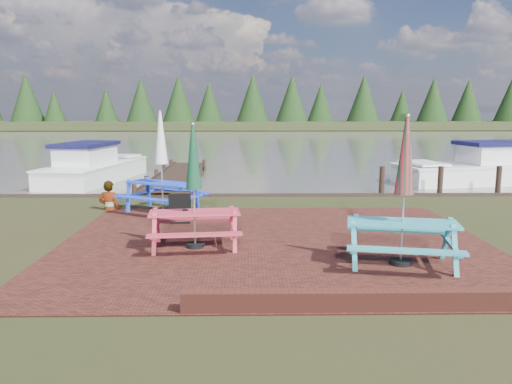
{
  "coord_description": "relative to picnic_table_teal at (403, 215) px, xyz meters",
  "views": [
    {
      "loc": [
        -0.56,
        -9.22,
        2.79
      ],
      "look_at": [
        -0.39,
        1.64,
        1.0
      ],
      "focal_mm": 35.0,
      "sensor_mm": 36.0,
      "label": 1
    }
  ],
  "objects": [
    {
      "name": "water",
      "position": [
        -2.2,
        37.55,
        -0.94
      ],
      "size": [
        120.0,
        60.0,
        0.02
      ],
      "primitive_type": "cube",
      "color": "#48453D",
      "rests_on": "ground"
    },
    {
      "name": "person",
      "position": [
        -6.69,
        5.22,
        -0.12
      ],
      "size": [
        0.64,
        0.47,
        1.64
      ],
      "primitive_type": "imported",
      "rotation": [
        0.0,
        0.0,
        3.01
      ],
      "color": "gray",
      "rests_on": "ground"
    },
    {
      "name": "ground",
      "position": [
        -2.2,
        0.55,
        -0.94
      ],
      "size": [
        120.0,
        120.0,
        0.0
      ],
      "primitive_type": "plane",
      "color": "black",
      "rests_on": "ground"
    },
    {
      "name": "picnic_table_teal",
      "position": [
        0.0,
        0.0,
        0.0
      ],
      "size": [
        2.24,
        2.07,
        2.69
      ],
      "rotation": [
        0.0,
        0.0,
        -0.2
      ],
      "color": "teal",
      "rests_on": "ground"
    },
    {
      "name": "brick_wall",
      "position": [
        -0.06,
        -1.87,
        -0.79
      ],
      "size": [
        6.21,
        1.79,
        0.3
      ],
      "color": "#4C1E16",
      "rests_on": "ground"
    },
    {
      "name": "boat_near",
      "position": [
        6.94,
        11.53,
        -0.58
      ],
      "size": [
        7.26,
        3.64,
        1.88
      ],
      "rotation": [
        0.0,
        0.0,
        1.76
      ],
      "color": "silver",
      "rests_on": "ground"
    },
    {
      "name": "picnic_table_red",
      "position": [
        -3.85,
        1.22,
        -0.06
      ],
      "size": [
        1.96,
        1.78,
        2.51
      ],
      "rotation": [
        0.0,
        0.0,
        0.1
      ],
      "color": "#AF2D3E",
      "rests_on": "ground"
    },
    {
      "name": "chalkboard",
      "position": [
        -4.44,
        3.36,
        -0.53
      ],
      "size": [
        0.51,
        0.49,
        0.8
      ],
      "rotation": [
        0.0,
        0.0,
        0.06
      ],
      "color": "black",
      "rests_on": "ground"
    },
    {
      "name": "jetty",
      "position": [
        -5.7,
        11.82,
        -0.83
      ],
      "size": [
        1.76,
        9.08,
        1.0
      ],
      "color": "black",
      "rests_on": "ground"
    },
    {
      "name": "picnic_table_blue",
      "position": [
        -5.11,
        4.85,
        0.02
      ],
      "size": [
        2.59,
        2.51,
        2.75
      ],
      "rotation": [
        0.0,
        0.0,
        -0.51
      ],
      "color": "blue",
      "rests_on": "ground"
    },
    {
      "name": "far_treeline",
      "position": [
        -2.2,
        66.55,
        2.34
      ],
      "size": [
        120.0,
        10.0,
        8.1
      ],
      "color": "black",
      "rests_on": "ground"
    },
    {
      "name": "boat_jetty",
      "position": [
        -9.23,
        12.19,
        -0.59
      ],
      "size": [
        3.16,
        6.62,
        1.84
      ],
      "rotation": [
        0.0,
        0.0,
        -0.16
      ],
      "color": "silver",
      "rests_on": "ground"
    },
    {
      "name": "paving",
      "position": [
        -2.2,
        1.55,
        -0.93
      ],
      "size": [
        9.0,
        7.5,
        0.02
      ],
      "primitive_type": "cube",
      "color": "#361511",
      "rests_on": "ground"
    }
  ]
}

